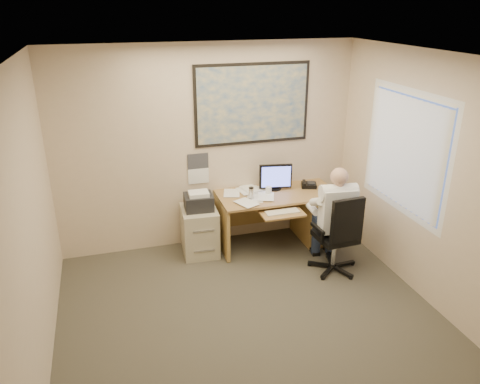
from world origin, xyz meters
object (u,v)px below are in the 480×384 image
object	(u,v)px
desk	(299,211)
person	(335,220)
filing_cabinet	(200,227)
office_chair	(336,249)

from	to	relation	value
desk	person	xyz separation A→B (m)	(0.11, -0.85, 0.23)
filing_cabinet	desk	bearing A→B (deg)	2.27
filing_cabinet	person	distance (m)	1.77
desk	person	world-z (taller)	person
desk	office_chair	distance (m)	0.94
desk	office_chair	bearing A→B (deg)	-83.57
desk	person	distance (m)	0.89
office_chair	person	size ratio (longest dim) A/B	0.78
desk	office_chair	size ratio (longest dim) A/B	1.52
desk	filing_cabinet	world-z (taller)	desk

